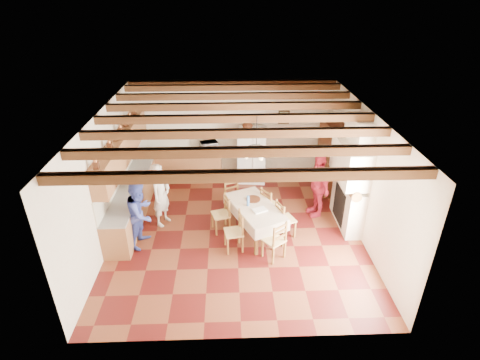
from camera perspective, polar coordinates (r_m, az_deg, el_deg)
name	(u,v)px	position (r m, az deg, el deg)	size (l,w,h in m)	color
floor	(236,230)	(9.49, -0.54, -7.60)	(6.00, 6.50, 0.02)	#4B100E
ceiling	(236,114)	(8.12, -0.64, 10.03)	(6.00, 6.50, 0.02)	silver
wall_back	(233,128)	(11.70, -1.02, 7.87)	(6.00, 0.02, 3.00)	beige
wall_front	(242,272)	(6.00, 0.28, -13.91)	(6.00, 0.02, 3.00)	beige
wall_left	(106,179)	(9.15, -19.79, 0.18)	(0.02, 6.50, 3.00)	beige
wall_right	(364,174)	(9.27, 18.35, 0.80)	(0.02, 6.50, 3.00)	beige
ceiling_beams	(236,118)	(8.15, -0.63, 9.36)	(6.00, 6.30, 0.16)	#3B2010
lower_cabinets_left	(135,196)	(10.44, -15.71, -2.32)	(0.60, 4.30, 0.86)	brown
lower_cabinets_back	(185,165)	(11.90, -8.44, 2.33)	(2.30, 0.60, 0.86)	brown
countertop_left	(133,181)	(10.23, -16.03, -0.14)	(0.62, 4.30, 0.04)	gray
countertop_back	(184,151)	(11.72, -8.59, 4.32)	(2.34, 0.62, 0.04)	gray
backsplash_left	(120,170)	(10.17, -17.82, 1.43)	(0.03, 4.30, 0.60)	beige
backsplash_back	(184,138)	(11.86, -8.56, 6.29)	(2.30, 0.03, 0.60)	beige
upper_cabinets	(123,147)	(9.87, -17.46, 4.83)	(0.35, 4.20, 0.70)	brown
fireplace	(349,175)	(9.39, 16.22, 0.79)	(0.56, 1.60, 2.80)	silver
wall_picture	(284,117)	(11.68, 6.69, 9.47)	(0.34, 0.03, 0.42)	#2E2515
refrigerator	(252,155)	(11.44, 1.82, 3.78)	(0.83, 0.69, 1.67)	white
hutch	(330,157)	(11.10, 13.50, 3.47)	(0.49, 1.17, 2.12)	#331D0D
dining_table	(255,209)	(9.03, 2.29, -4.43)	(1.50, 1.95, 0.76)	silver
chandelier	(256,149)	(8.29, 2.50, 4.78)	(0.47, 0.47, 0.03)	black
chair_left_near	(234,232)	(8.59, -0.97, -7.86)	(0.42, 0.40, 0.96)	brown
chair_left_far	(221,214)	(9.22, -2.97, -5.16)	(0.42, 0.40, 0.96)	brown
chair_right_near	(286,218)	(9.10, 6.96, -5.84)	(0.42, 0.40, 0.96)	brown
chair_right_far	(271,204)	(9.61, 4.67, -3.72)	(0.42, 0.40, 0.96)	brown
chair_end_near	(274,240)	(8.39, 5.20, -9.02)	(0.42, 0.40, 0.96)	brown
chair_end_far	(234,196)	(9.96, -0.93, -2.39)	(0.42, 0.40, 0.96)	brown
person_man	(161,195)	(9.50, -11.95, -2.21)	(0.61, 0.40, 1.66)	beige
person_woman_blue	(141,213)	(8.89, -14.90, -4.93)	(0.80, 0.62, 1.64)	#3847A3
person_woman_red	(318,185)	(9.87, 11.78, -0.74)	(1.02, 0.43, 1.74)	#B52238
microwave	(209,146)	(11.59, -4.75, 5.15)	(0.52, 0.35, 0.29)	silver
fridge_vase	(248,124)	(11.06, 1.15, 8.48)	(0.31, 0.31, 0.32)	#331D0D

